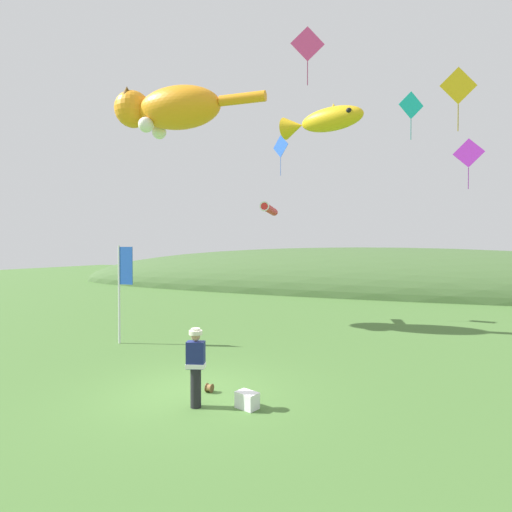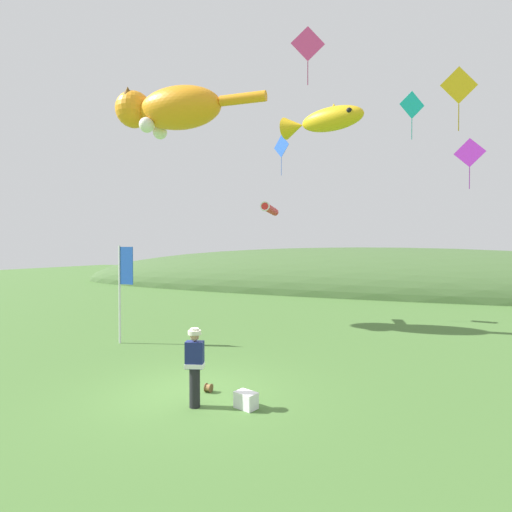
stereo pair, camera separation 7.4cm
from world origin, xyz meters
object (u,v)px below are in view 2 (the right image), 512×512
(picnic_cooler, at_px, (246,400))
(kite_diamond_teal, at_px, (412,105))
(kite_tube_streamer, at_px, (270,209))
(kite_diamond_pink, at_px, (308,44))
(kite_giant_cat, at_px, (170,110))
(kite_diamond_violet, at_px, (470,153))
(festival_banner_pole, at_px, (123,280))
(kite_spool, at_px, (209,388))
(kite_diamond_gold, at_px, (459,86))
(kite_diamond_blue, at_px, (281,147))
(kite_fish_windsock, at_px, (323,121))
(festival_attendant, at_px, (195,365))

(picnic_cooler, bearing_deg, kite_diamond_teal, 73.83)
(kite_tube_streamer, relative_size, kite_diamond_pink, 1.38)
(kite_giant_cat, bearing_deg, kite_diamond_violet, 13.91)
(kite_tube_streamer, relative_size, kite_diamond_teal, 1.45)
(festival_banner_pole, bearing_deg, kite_diamond_teal, 35.56)
(festival_banner_pole, relative_size, kite_giant_cat, 0.49)
(kite_spool, distance_m, kite_diamond_teal, 14.81)
(kite_giant_cat, height_order, kite_diamond_gold, kite_giant_cat)
(kite_diamond_blue, height_order, kite_diamond_violet, kite_diamond_blue)
(kite_fish_windsock, relative_size, kite_diamond_teal, 1.62)
(festival_attendant, xyz_separation_m, kite_diamond_pink, (0.65, 7.09, 10.32))
(kite_giant_cat, bearing_deg, kite_diamond_gold, -3.21)
(kite_diamond_teal, bearing_deg, kite_diamond_gold, -68.22)
(kite_tube_streamer, distance_m, kite_diamond_gold, 9.01)
(kite_giant_cat, relative_size, kite_diamond_violet, 3.53)
(picnic_cooler, xyz_separation_m, kite_fish_windsock, (0.04, 7.15, 8.30))
(festival_attendant, relative_size, kite_diamond_blue, 0.88)
(festival_attendant, bearing_deg, kite_diamond_violet, 59.73)
(kite_diamond_teal, xyz_separation_m, kite_diamond_violet, (2.25, -0.09, -2.31))
(kite_diamond_teal, bearing_deg, kite_fish_windsock, -130.24)
(kite_fish_windsock, bearing_deg, kite_spool, -101.15)
(festival_attendant, relative_size, kite_diamond_violet, 0.84)
(picnic_cooler, bearing_deg, kite_fish_windsock, 89.67)
(festival_banner_pole, distance_m, kite_tube_streamer, 7.61)
(kite_giant_cat, height_order, kite_tube_streamer, kite_giant_cat)
(kite_giant_cat, bearing_deg, kite_fish_windsock, -3.36)
(kite_fish_windsock, height_order, kite_diamond_pink, kite_diamond_pink)
(kite_fish_windsock, xyz_separation_m, kite_diamond_violet, (5.34, 3.56, -0.95))
(festival_attendant, bearing_deg, kite_diamond_blue, 99.43)
(festival_banner_pole, bearing_deg, kite_diamond_pink, 25.16)
(kite_spool, xyz_separation_m, kite_diamond_pink, (0.82, 6.16, 11.17))
(kite_diamond_gold, bearing_deg, kite_diamond_pink, -177.75)
(kite_fish_windsock, height_order, kite_diamond_blue, kite_diamond_blue)
(kite_diamond_blue, distance_m, kite_diamond_violet, 8.45)
(kite_diamond_pink, bearing_deg, kite_tube_streamer, 131.32)
(kite_spool, height_order, picnic_cooler, picnic_cooler)
(kite_diamond_gold, height_order, kite_diamond_violet, kite_diamond_gold)
(kite_giant_cat, relative_size, kite_tube_streamer, 2.43)
(kite_diamond_blue, bearing_deg, kite_giant_cat, -141.45)
(festival_attendant, bearing_deg, kite_tube_streamer, 101.23)
(kite_fish_windsock, relative_size, kite_diamond_gold, 1.60)
(kite_diamond_gold, relative_size, kite_diamond_teal, 1.01)
(festival_attendant, bearing_deg, kite_spool, 100.42)
(kite_giant_cat, distance_m, kite_tube_streamer, 6.57)
(kite_diamond_teal, xyz_separation_m, kite_diamond_pink, (-3.58, -4.09, 1.44))
(picnic_cooler, height_order, kite_tube_streamer, kite_tube_streamer)
(festival_banner_pole, bearing_deg, kite_diamond_violet, 29.87)
(festival_attendant, distance_m, festival_banner_pole, 7.14)
(kite_spool, bearing_deg, kite_diamond_blue, 99.34)
(festival_banner_pole, xyz_separation_m, kite_tube_streamer, (3.63, 5.97, 3.03))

